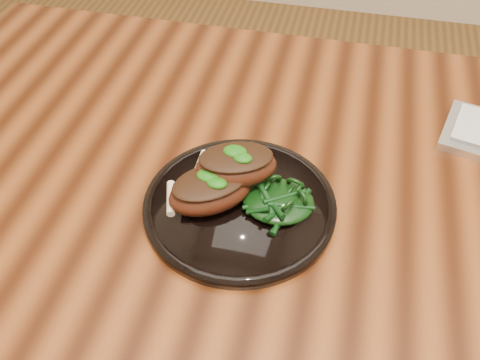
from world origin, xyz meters
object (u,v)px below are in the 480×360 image
Objects in this scene: desk at (394,244)px; greens_heap at (278,198)px; plate at (240,205)px; lamb_chop_front at (210,189)px.

greens_heap is at bearing -162.37° from desk.
desk is at bearing 14.87° from plate.
greens_heap reaches higher than desk.
lamb_chop_front reaches higher than plate.
plate reaches higher than desk.
lamb_chop_front is at bearing -165.24° from desk.
plate is 1.92× the size of lamb_chop_front.
desk is 0.24m from plate.
greens_heap is at bearing 9.05° from lamb_chop_front.
plate is 2.72× the size of greens_heap.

